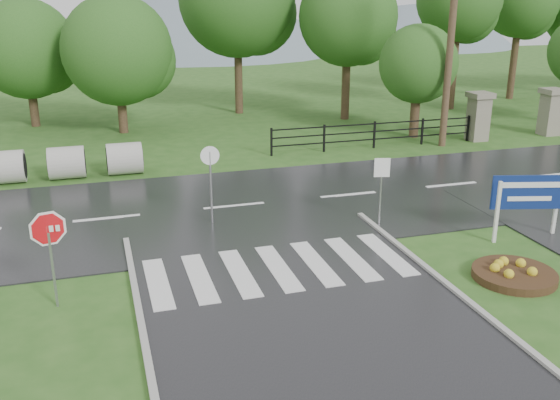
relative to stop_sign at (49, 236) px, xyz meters
name	(u,v)px	position (x,y,z in m)	size (l,w,h in m)	color
ground	(358,383)	(5.26, -4.61, -1.67)	(120.00, 120.00, 0.00)	#2D581D
main_road	(234,207)	(5.26, 5.39, -1.67)	(90.00, 8.00, 0.04)	black
crosswalk	(278,268)	(5.26, 0.39, -1.61)	(6.50, 2.80, 0.02)	silver
pillar_west	(479,115)	(18.26, 11.39, -0.50)	(1.00, 1.00, 2.24)	gray
pillar_east	(551,111)	(22.26, 11.39, -0.50)	(1.00, 1.00, 2.24)	gray
fence_west	(374,132)	(13.01, 11.39, -0.95)	(9.58, 0.08, 1.20)	black
hills	(165,182)	(8.75, 60.39, -17.21)	(102.00, 48.00, 48.00)	slate
treeline	(194,122)	(6.26, 19.39, -1.67)	(83.20, 5.20, 10.00)	#235319
stop_sign	(49,236)	(0.00, 0.00, 0.00)	(1.03, 0.27, 2.38)	#939399
estate_billboard	(529,195)	(12.53, 0.39, -0.39)	(2.07, 0.60, 1.86)	silver
flower_bed	(514,273)	(10.62, -1.76, -1.52)	(2.01, 2.01, 0.40)	#332111
reg_sign_small	(381,178)	(9.04, 2.51, -0.19)	(0.45, 0.14, 2.08)	#939399
reg_sign_round	(211,176)	(4.29, 4.11, -0.17)	(0.56, 0.08, 2.40)	#939399
utility_pole_east	(451,38)	(16.15, 10.89, 3.08)	(1.66, 0.31, 9.35)	#473523
entrance_tree_left	(418,64)	(15.78, 12.89, 1.75)	(3.63, 3.63, 5.26)	#3D2B1C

